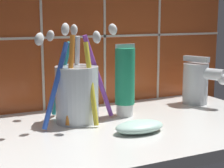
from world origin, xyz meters
TOP-DOWN VIEW (x-y plane):
  - sink_counter at (0.00, 0.00)cm, footprint 56.96×35.38cm
  - tile_wall_backsplash at (0.01, 17.93)cm, footprint 66.96×1.72cm
  - toothbrush_cup at (-9.49, 5.96)cm, footprint 17.88×14.06cm
  - toothpaste_tube at (0.71, 5.97)cm, footprint 4.16×3.96cm
  - sink_faucet at (20.40, 7.79)cm, footprint 6.62×10.42cm
  - soap_bar at (-2.11, -4.93)cm, footprint 8.97×5.24cm

SIDE VIEW (x-z plane):
  - sink_counter at x=0.00cm, z-range 0.00..2.00cm
  - soap_bar at x=-2.11cm, z-range 2.00..4.08cm
  - sink_faucet at x=20.40cm, z-range 1.73..12.60cm
  - toothbrush_cup at x=-9.49cm, z-range -1.41..17.40cm
  - toothpaste_tube at x=0.71cm, z-range 1.94..16.40cm
  - tile_wall_backsplash at x=0.01cm, z-range 0.01..45.77cm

